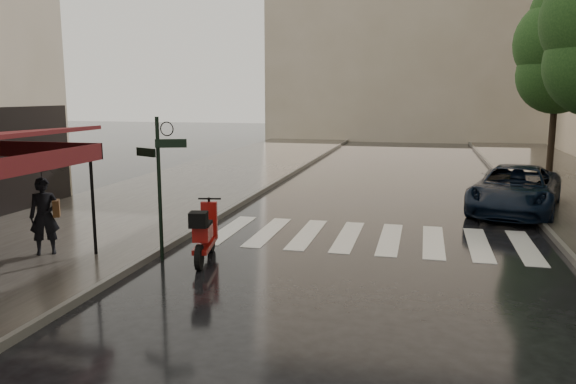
% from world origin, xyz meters
% --- Properties ---
extents(ground, '(120.00, 120.00, 0.00)m').
position_xyz_m(ground, '(0.00, 0.00, 0.00)').
color(ground, black).
rests_on(ground, ground).
extents(sidewalk_near, '(6.00, 60.00, 0.12)m').
position_xyz_m(sidewalk_near, '(-4.50, 12.00, 0.06)').
color(sidewalk_near, '#38332D').
rests_on(sidewalk_near, ground).
extents(curb_near, '(0.12, 60.00, 0.16)m').
position_xyz_m(curb_near, '(-1.45, 12.00, 0.07)').
color(curb_near, '#595651').
rests_on(curb_near, ground).
extents(curb_far, '(0.12, 60.00, 0.16)m').
position_xyz_m(curb_far, '(7.45, 12.00, 0.07)').
color(curb_far, '#595651').
rests_on(curb_far, ground).
extents(crosswalk, '(7.85, 3.20, 0.01)m').
position_xyz_m(crosswalk, '(2.98, 6.00, 0.01)').
color(crosswalk, silver).
rests_on(crosswalk, ground).
extents(signpost, '(1.17, 0.29, 3.10)m').
position_xyz_m(signpost, '(-1.19, 3.00, 1.83)').
color(signpost, black).
rests_on(signpost, ground).
extents(backdrop_building, '(22.00, 6.00, 20.00)m').
position_xyz_m(backdrop_building, '(3.00, 38.00, 10.00)').
color(backdrop_building, tan).
rests_on(backdrop_building, ground).
extents(tree_far, '(3.80, 3.80, 8.16)m').
position_xyz_m(tree_far, '(9.70, 19.00, 5.46)').
color(tree_far, black).
rests_on(tree_far, sidewalk_far).
extents(pedestrian_with_umbrella, '(1.38, 1.39, 2.46)m').
position_xyz_m(pedestrian_with_umbrella, '(-3.69, 2.50, 1.76)').
color(pedestrian_with_umbrella, black).
rests_on(pedestrian_with_umbrella, sidewalk_near).
extents(scooter, '(0.71, 1.90, 1.26)m').
position_xyz_m(scooter, '(-0.28, 3.17, 0.59)').
color(scooter, black).
rests_on(scooter, ground).
extents(parked_car, '(3.55, 5.52, 1.42)m').
position_xyz_m(parked_car, '(7.00, 10.23, 0.71)').
color(parked_car, black).
rests_on(parked_car, ground).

